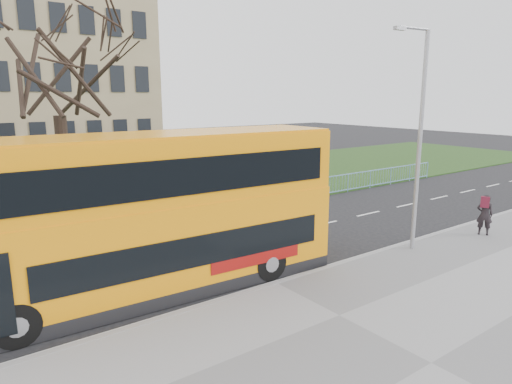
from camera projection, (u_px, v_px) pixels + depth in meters
ground at (246, 271)px, 14.91m from camera, size 120.00×120.00×0.00m
pavement at (431, 365)px, 9.58m from camera, size 80.00×10.50×0.12m
kerb at (276, 284)px, 13.68m from camera, size 80.00×0.20×0.14m
grass_verge at (103, 195)px, 26.17m from camera, size 80.00×15.40×0.08m
guard_railing at (160, 213)px, 20.00m from camera, size 40.00×0.12×1.10m
bare_tree at (58, 95)px, 19.88m from camera, size 7.79×7.79×11.13m
yellow_bus at (156, 210)px, 12.92m from camera, size 10.93×3.11×4.53m
pedestrian at (485, 215)px, 18.22m from camera, size 0.65×0.72×1.65m
street_lamp at (418, 133)px, 15.83m from camera, size 1.63×0.31×7.69m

